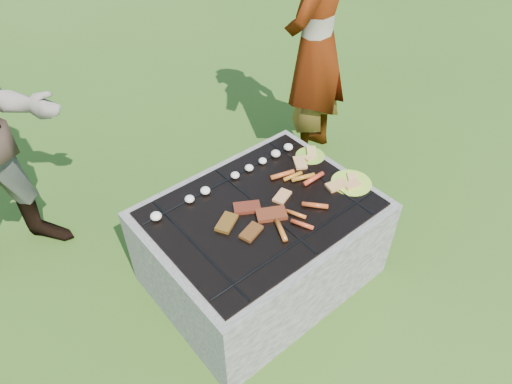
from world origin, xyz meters
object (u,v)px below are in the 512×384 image
Objects in this scene: plate_far at (310,156)px; plate_near at (351,183)px; cook at (316,47)px; fire_pit at (261,246)px.

plate_far is 0.35m from plate_near.
cook is at bearing 56.85° from plate_near.
plate_near is at bearing -90.45° from plate_far.
cook is (0.62, 0.60, 0.35)m from plate_far.
cook reaches higher than plate_near.
cook is at bearing 44.02° from plate_far.
plate_far is at bearing 89.55° from plate_near.
fire_pit is at bearing -163.19° from plate_far.
cook is (1.18, 0.77, 0.68)m from fire_pit.
cook reaches higher than fire_pit.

